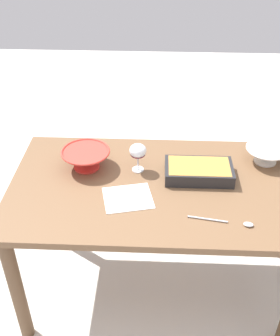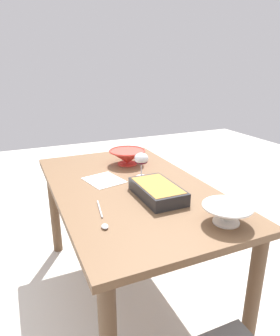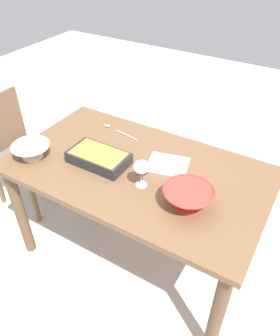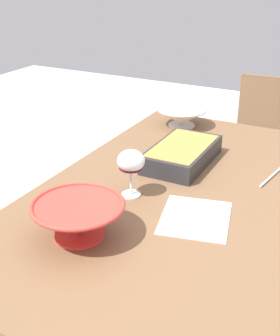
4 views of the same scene
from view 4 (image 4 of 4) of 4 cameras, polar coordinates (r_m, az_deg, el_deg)
dining_table at (r=1.53m, az=4.68°, el=-6.40°), size 1.47×0.85×0.75m
chair at (r=2.54m, az=15.35°, el=1.70°), size 0.44×0.40×0.87m
wine_glass at (r=1.39m, az=-1.16°, el=0.58°), size 0.09×0.09×0.16m
casserole_dish at (r=1.66m, az=5.37°, el=1.90°), size 0.34×0.19×0.07m
mixing_bowl at (r=1.22m, az=-7.80°, el=-6.33°), size 0.25×0.25×0.10m
small_bowl at (r=2.03m, az=5.32°, el=6.59°), size 0.22×0.22×0.09m
napkin at (r=1.33m, az=7.02°, el=-6.27°), size 0.27×0.24×0.00m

